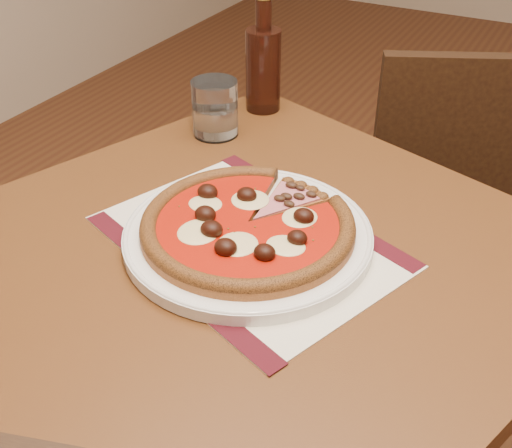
{
  "coord_description": "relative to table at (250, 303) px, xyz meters",
  "views": [
    {
      "loc": [
        -0.21,
        -1.43,
        1.29
      ],
      "look_at": [
        -0.55,
        -0.78,
        0.78
      ],
      "focal_mm": 45.0,
      "sensor_mm": 36.0,
      "label": 1
    }
  ],
  "objects": [
    {
      "name": "placemat",
      "position": [
        -0.01,
        0.01,
        0.1
      ],
      "size": [
        0.49,
        0.42,
        0.0
      ],
      "primitive_type": "cube",
      "rotation": [
        0.0,
        0.0,
        -0.36
      ],
      "color": "white",
      "rests_on": "table"
    },
    {
      "name": "bottle",
      "position": [
        -0.2,
        0.42,
        0.19
      ],
      "size": [
        0.07,
        0.07,
        0.23
      ],
      "color": "#37160D",
      "rests_on": "table"
    },
    {
      "name": "table",
      "position": [
        0.0,
        0.0,
        0.0
      ],
      "size": [
        1.02,
        1.02,
        0.75
      ],
      "rotation": [
        0.0,
        0.0,
        -0.34
      ],
      "color": "brown",
      "rests_on": "ground"
    },
    {
      "name": "water_glass",
      "position": [
        -0.23,
        0.28,
        0.15
      ],
      "size": [
        0.11,
        0.11,
        0.1
      ],
      "primitive_type": "cylinder",
      "rotation": [
        0.0,
        0.0,
        0.38
      ],
      "color": "white",
      "rests_on": "table"
    },
    {
      "name": "pizza",
      "position": [
        -0.01,
        0.01,
        0.13
      ],
      "size": [
        0.3,
        0.3,
        0.04
      ],
      "color": "#9A5A25",
      "rests_on": "plate"
    },
    {
      "name": "ham_slice",
      "position": [
        0.02,
        0.09,
        0.13
      ],
      "size": [
        0.09,
        0.13,
        0.02
      ],
      "rotation": [
        0.0,
        0.0,
        1.33
      ],
      "color": "#9A5A25",
      "rests_on": "plate"
    },
    {
      "name": "plate",
      "position": [
        -0.01,
        0.01,
        0.11
      ],
      "size": [
        0.35,
        0.35,
        0.02
      ],
      "primitive_type": "cylinder",
      "color": "white",
      "rests_on": "placemat"
    },
    {
      "name": "chair_far",
      "position": [
        0.12,
        0.77,
        -0.17
      ],
      "size": [
        0.53,
        0.53,
        0.84
      ],
      "rotation": [
        0.0,
        0.0,
        3.57
      ],
      "color": "black",
      "rests_on": "ground"
    }
  ]
}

